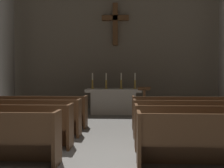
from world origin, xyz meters
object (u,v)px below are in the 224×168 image
(column_left_fourth, at_px, (7,39))
(candlestick_outer_right, at_px, (135,84))
(pew_left_row_3, at_px, (18,117))
(candlestick_outer_left, at_px, (92,84))
(candlestick_inner_left, at_px, (106,84))
(pew_right_row_4, at_px, (188,112))
(altar, at_px, (114,101))
(pew_right_row_3, at_px, (198,119))
(lectern, at_px, (144,104))
(pew_left_row_4, at_px, (33,111))
(candlestick_inner_right, at_px, (121,84))
(pew_right_row_2, at_px, (212,128))

(column_left_fourth, height_order, candlestick_outer_right, column_left_fourth)
(pew_left_row_3, distance_m, candlestick_outer_left, 4.29)
(column_left_fourth, distance_m, candlestick_inner_left, 4.90)
(candlestick_inner_left, xyz_separation_m, candlestick_outer_right, (1.15, 0.00, 0.00))
(pew_right_row_4, distance_m, candlestick_outer_left, 4.31)
(altar, relative_size, candlestick_outer_right, 3.51)
(pew_right_row_3, distance_m, lectern, 3.00)
(column_left_fourth, height_order, altar, column_left_fourth)
(pew_left_row_4, height_order, candlestick_inner_right, candlestick_inner_right)
(pew_right_row_2, bearing_deg, pew_right_row_4, 90.00)
(pew_left_row_4, distance_m, pew_right_row_2, 5.07)
(candlestick_inner_right, distance_m, candlestick_outer_right, 0.55)
(column_left_fourth, xyz_separation_m, candlestick_inner_left, (4.43, -0.89, -1.90))
(pew_left_row_4, distance_m, candlestick_inner_left, 3.56)
(altar, distance_m, lectern, 1.65)
(pew_left_row_4, relative_size, lectern, 2.78)
(pew_right_row_4, relative_size, column_left_fourth, 0.50)
(candlestick_inner_left, bearing_deg, pew_right_row_3, -57.02)
(pew_right_row_2, xyz_separation_m, candlestick_inner_right, (-1.98, 5.09, 0.73))
(pew_right_row_2, bearing_deg, candlestick_outer_left, 121.60)
(pew_right_row_2, relative_size, candlestick_inner_left, 5.12)
(pew_right_row_4, bearing_deg, pew_right_row_3, -90.00)
(pew_right_row_4, distance_m, column_left_fourth, 8.38)
(pew_left_row_3, height_order, candlestick_inner_right, candlestick_inner_right)
(pew_left_row_4, distance_m, column_left_fourth, 5.20)
(pew_left_row_4, xyz_separation_m, lectern, (3.42, 1.67, 0.07))
(pew_left_row_3, height_order, pew_right_row_4, same)
(pew_left_row_3, distance_m, pew_left_row_4, 1.11)
(candlestick_outer_right, xyz_separation_m, lectern, (0.29, -1.20, -0.66))
(pew_right_row_3, distance_m, column_left_fourth, 8.93)
(pew_right_row_3, bearing_deg, candlestick_outer_right, 109.78)
(pew_left_row_4, xyz_separation_m, candlestick_inner_right, (2.58, 2.87, 0.73))
(pew_right_row_2, relative_size, pew_right_row_4, 1.00)
(altar, xyz_separation_m, candlestick_outer_left, (-0.85, 0.00, 0.67))
(column_left_fourth, height_order, lectern, column_left_fourth)
(pew_right_row_3, distance_m, candlestick_inner_right, 4.50)
(candlestick_inner_right, bearing_deg, altar, 180.00)
(candlestick_inner_left, bearing_deg, pew_right_row_2, -63.11)
(candlestick_outer_right, distance_m, lectern, 1.40)
(pew_left_row_3, bearing_deg, candlestick_inner_left, 63.53)
(candlestick_inner_right, height_order, lectern, candlestick_inner_right)
(altar, distance_m, candlestick_outer_right, 1.08)
(candlestick_inner_left, height_order, lectern, candlestick_inner_left)
(candlestick_inner_right, bearing_deg, column_left_fourth, 170.02)
(lectern, bearing_deg, column_left_fourth, 160.44)
(candlestick_inner_left, height_order, candlestick_inner_right, same)
(pew_right_row_4, bearing_deg, candlestick_inner_left, 131.99)
(pew_left_row_4, height_order, altar, altar)
(candlestick_outer_left, bearing_deg, pew_left_row_3, -109.78)
(pew_left_row_3, height_order, candlestick_inner_left, candlestick_inner_left)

